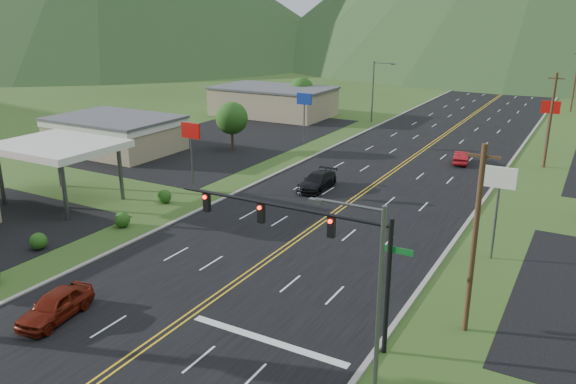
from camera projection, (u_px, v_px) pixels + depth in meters
The scene contains 18 objects.
traffic_signal at pixel (312, 236), 27.79m from camera, with size 13.10×0.43×7.00m.
streetlight_east at pixel (372, 295), 22.33m from camera, with size 3.28×0.25×9.00m.
streetlight_west at pixel (375, 88), 82.76m from camera, with size 3.28×0.25×9.00m.
gas_canopy at pixel (58, 147), 47.86m from camera, with size 10.00×8.00×5.30m.
building_west_mid at pixel (115, 132), 66.59m from camera, with size 14.40×10.40×4.10m.
building_west_far at pixel (273, 101), 89.61m from camera, with size 18.40×11.40×4.50m.
pole_sign_west_a at pixel (191, 138), 50.70m from camera, with size 2.00×0.18×6.40m.
pole_sign_west_b at pixel (304, 104), 68.95m from camera, with size 2.00×0.18×6.40m.
pole_sign_east_a at pixel (499, 187), 36.45m from camera, with size 2.00×0.18×6.40m.
pole_sign_east_b at pixel (550, 113), 62.99m from camera, with size 2.00×0.18×6.40m.
tree_west_a at pixel (232, 118), 66.30m from camera, with size 3.84×3.84×5.82m.
tree_west_b at pixel (302, 89), 91.03m from camera, with size 3.84×3.84×5.82m.
utility_pole_a at pixel (475, 239), 27.90m from camera, with size 1.60×0.28×10.00m.
utility_pole_b at pixel (550, 120), 58.58m from camera, with size 1.60×0.28×10.00m.
utility_pole_c at pixel (575, 81), 91.76m from camera, with size 1.60×0.28×10.00m.
car_red_near at pixel (55, 306), 30.24m from camera, with size 1.85×4.60×1.57m, color #66170B.
car_dark_mid at pixel (317, 182), 52.39m from camera, with size 2.17×5.34×1.55m, color black.
car_red_far at pixel (462, 158), 61.28m from camera, with size 1.46×4.20×1.38m, color maroon.
Camera 1 is at (18.06, -9.06, 15.95)m, focal length 35.00 mm.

